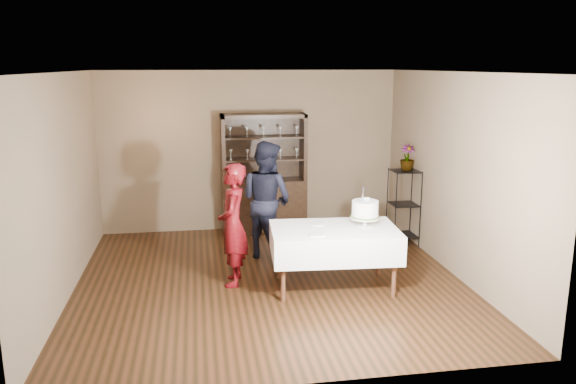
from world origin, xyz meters
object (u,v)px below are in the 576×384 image
potted_plant (407,158)px  man (266,200)px  cake_table (334,242)px  woman (233,225)px  plant_etagere (404,204)px  china_hutch (264,193)px  cake (365,210)px

potted_plant → man: bearing=-173.7°
cake_table → potted_plant: size_ratio=4.13×
woman → plant_etagere: bearing=121.9°
plant_etagere → man: man is taller
plant_etagere → man: (-2.20, -0.24, 0.21)m
plant_etagere → cake_table: size_ratio=0.73×
china_hutch → woman: size_ratio=1.26×
man → plant_etagere: bearing=-128.1°
china_hutch → cake: bearing=-69.4°
woman → potted_plant: same height
plant_etagere → cake_table: (-1.51, -1.57, -0.05)m
china_hutch → potted_plant: bearing=-26.3°
china_hutch → man: china_hutch is taller
china_hutch → woman: china_hutch is taller
china_hutch → plant_etagere: bearing=-26.8°
plant_etagere → cake_table: plant_etagere is taller
cake → woman: bearing=169.2°
man → cake: (1.09, -1.30, 0.13)m
woman → man: bearing=158.6°
woman → potted_plant: (2.78, 1.23, 0.59)m
china_hutch → plant_etagere: (2.08, -1.05, -0.01)m
potted_plant → cake: bearing=-126.3°
man → cake: 1.70m
plant_etagere → woman: size_ratio=0.76×
plant_etagere → man: bearing=-173.8°
china_hutch → plant_etagere: 2.33m
cake → potted_plant: potted_plant is taller
man → potted_plant: man is taller
cake → china_hutch: bearing=110.6°
china_hutch → man: 1.31m
woman → potted_plant: bearing=121.9°
cake_table → man: size_ratio=0.95×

